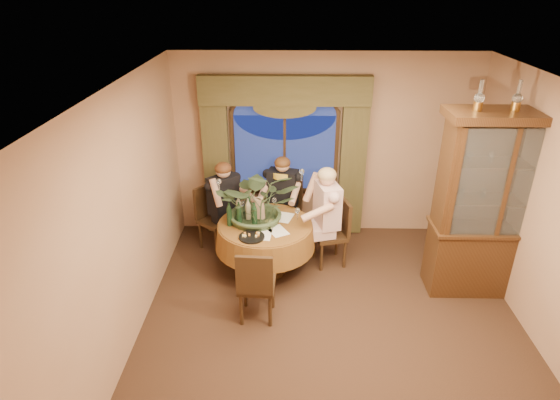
{
  "coord_description": "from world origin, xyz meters",
  "views": [
    {
      "loc": [
        -0.52,
        -4.23,
        3.75
      ],
      "look_at": [
        -0.64,
        1.25,
        1.1
      ],
      "focal_mm": 30.0,
      "sensor_mm": 36.0,
      "label": 1
    }
  ],
  "objects_px": {
    "dining_table": "(265,247)",
    "chair_back_right": "(285,212)",
    "china_cabinet": "(493,207)",
    "stoneware_vase": "(259,209)",
    "person_back": "(224,206)",
    "chair_front_left": "(257,283)",
    "wine_bottle_5": "(254,214)",
    "oil_lamp_right": "(556,96)",
    "oil_lamp_left": "(480,95)",
    "wine_bottle_4": "(239,207)",
    "oil_lamp_center": "(518,96)",
    "wine_bottle_3": "(248,205)",
    "wine_bottle_0": "(239,213)",
    "person_pink": "(327,217)",
    "wine_bottle_1": "(229,214)",
    "chair_back": "(216,219)",
    "wine_bottle_2": "(248,210)",
    "person_scarf": "(283,199)",
    "olive_bowl": "(271,223)",
    "chair_right": "(330,233)",
    "centerpiece_plant": "(258,174)"
  },
  "relations": [
    {
      "from": "stoneware_vase",
      "to": "wine_bottle_4",
      "type": "distance_m",
      "value": 0.28
    },
    {
      "from": "oil_lamp_right",
      "to": "chair_front_left",
      "type": "relative_size",
      "value": 0.35
    },
    {
      "from": "chair_right",
      "to": "olive_bowl",
      "type": "xyz_separation_m",
      "value": [
        -0.82,
        -0.26,
        0.29
      ]
    },
    {
      "from": "oil_lamp_center",
      "to": "chair_front_left",
      "type": "distance_m",
      "value": 3.59
    },
    {
      "from": "wine_bottle_1",
      "to": "wine_bottle_3",
      "type": "xyz_separation_m",
      "value": [
        0.22,
        0.28,
        0.0
      ]
    },
    {
      "from": "wine_bottle_4",
      "to": "person_scarf",
      "type": "bearing_deg",
      "value": 51.47
    },
    {
      "from": "china_cabinet",
      "to": "wine_bottle_4",
      "type": "bearing_deg",
      "value": 171.75
    },
    {
      "from": "oil_lamp_right",
      "to": "person_back",
      "type": "relative_size",
      "value": 0.25
    },
    {
      "from": "chair_right",
      "to": "person_back",
      "type": "height_order",
      "value": "person_back"
    },
    {
      "from": "chair_back_right",
      "to": "chair_back",
      "type": "relative_size",
      "value": 1.0
    },
    {
      "from": "oil_lamp_center",
      "to": "person_back",
      "type": "xyz_separation_m",
      "value": [
        -3.44,
        0.94,
        -1.86
      ]
    },
    {
      "from": "person_pink",
      "to": "centerpiece_plant",
      "type": "xyz_separation_m",
      "value": [
        -0.92,
        -0.12,
        0.68
      ]
    },
    {
      "from": "chair_front_left",
      "to": "wine_bottle_4",
      "type": "height_order",
      "value": "wine_bottle_4"
    },
    {
      "from": "wine_bottle_3",
      "to": "wine_bottle_0",
      "type": "bearing_deg",
      "value": -112.09
    },
    {
      "from": "oil_lamp_center",
      "to": "oil_lamp_right",
      "type": "relative_size",
      "value": 1.0
    },
    {
      "from": "oil_lamp_right",
      "to": "wine_bottle_5",
      "type": "relative_size",
      "value": 1.03
    },
    {
      "from": "dining_table",
      "to": "chair_back_right",
      "type": "height_order",
      "value": "chair_back_right"
    },
    {
      "from": "wine_bottle_2",
      "to": "wine_bottle_5",
      "type": "distance_m",
      "value": 0.16
    },
    {
      "from": "stoneware_vase",
      "to": "person_pink",
      "type": "bearing_deg",
      "value": 5.53
    },
    {
      "from": "stoneware_vase",
      "to": "oil_lamp_center",
      "type": "bearing_deg",
      "value": -8.95
    },
    {
      "from": "chair_back_right",
      "to": "wine_bottle_4",
      "type": "height_order",
      "value": "wine_bottle_4"
    },
    {
      "from": "centerpiece_plant",
      "to": "wine_bottle_0",
      "type": "bearing_deg",
      "value": -152.19
    },
    {
      "from": "dining_table",
      "to": "wine_bottle_5",
      "type": "relative_size",
      "value": 4.1
    },
    {
      "from": "person_pink",
      "to": "wine_bottle_1",
      "type": "xyz_separation_m",
      "value": [
        -1.3,
        -0.28,
        0.18
      ]
    },
    {
      "from": "china_cabinet",
      "to": "stoneware_vase",
      "type": "relative_size",
      "value": 7.82
    },
    {
      "from": "person_back",
      "to": "oil_lamp_right",
      "type": "bearing_deg",
      "value": 120.87
    },
    {
      "from": "chair_back_right",
      "to": "stoneware_vase",
      "type": "distance_m",
      "value": 0.91
    },
    {
      "from": "chair_back",
      "to": "centerpiece_plant",
      "type": "xyz_separation_m",
      "value": [
        0.68,
        -0.51,
        0.94
      ]
    },
    {
      "from": "china_cabinet",
      "to": "wine_bottle_1",
      "type": "relative_size",
      "value": 7.22
    },
    {
      "from": "dining_table",
      "to": "chair_back",
      "type": "distance_m",
      "value": 0.99
    },
    {
      "from": "oil_lamp_right",
      "to": "wine_bottle_3",
      "type": "relative_size",
      "value": 1.03
    },
    {
      "from": "oil_lamp_center",
      "to": "wine_bottle_0",
      "type": "relative_size",
      "value": 1.03
    },
    {
      "from": "dining_table",
      "to": "oil_lamp_left",
      "type": "distance_m",
      "value": 3.26
    },
    {
      "from": "chair_back_right",
      "to": "wine_bottle_1",
      "type": "bearing_deg",
      "value": 68.75
    },
    {
      "from": "dining_table",
      "to": "wine_bottle_0",
      "type": "xyz_separation_m",
      "value": [
        -0.34,
        -0.03,
        0.54
      ]
    },
    {
      "from": "chair_right",
      "to": "chair_front_left",
      "type": "bearing_deg",
      "value": 127.18
    },
    {
      "from": "person_scarf",
      "to": "wine_bottle_2",
      "type": "bearing_deg",
      "value": 74.96
    },
    {
      "from": "person_pink",
      "to": "olive_bowl",
      "type": "xyz_separation_m",
      "value": [
        -0.76,
        -0.25,
        0.04
      ]
    },
    {
      "from": "oil_lamp_center",
      "to": "chair_back_right",
      "type": "distance_m",
      "value": 3.5
    },
    {
      "from": "oil_lamp_left",
      "to": "wine_bottle_4",
      "type": "relative_size",
      "value": 1.03
    },
    {
      "from": "person_back",
      "to": "stoneware_vase",
      "type": "height_order",
      "value": "person_back"
    },
    {
      "from": "chair_front_left",
      "to": "wine_bottle_5",
      "type": "distance_m",
      "value": 1.01
    },
    {
      "from": "dining_table",
      "to": "oil_lamp_center",
      "type": "height_order",
      "value": "oil_lamp_center"
    },
    {
      "from": "person_back",
      "to": "wine_bottle_2",
      "type": "height_order",
      "value": "person_back"
    },
    {
      "from": "stoneware_vase",
      "to": "wine_bottle_3",
      "type": "relative_size",
      "value": 0.92
    },
    {
      "from": "chair_front_left",
      "to": "chair_right",
      "type": "bearing_deg",
      "value": 54.63
    },
    {
      "from": "china_cabinet",
      "to": "wine_bottle_4",
      "type": "distance_m",
      "value": 3.22
    },
    {
      "from": "centerpiece_plant",
      "to": "wine_bottle_1",
      "type": "height_order",
      "value": "centerpiece_plant"
    },
    {
      "from": "centerpiece_plant",
      "to": "olive_bowl",
      "type": "bearing_deg",
      "value": -39.21
    },
    {
      "from": "person_back",
      "to": "olive_bowl",
      "type": "relative_size",
      "value": 9.03
    }
  ]
}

